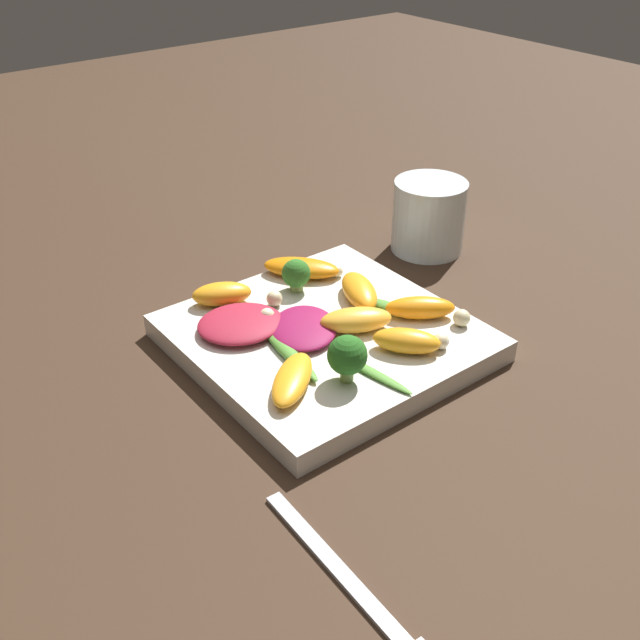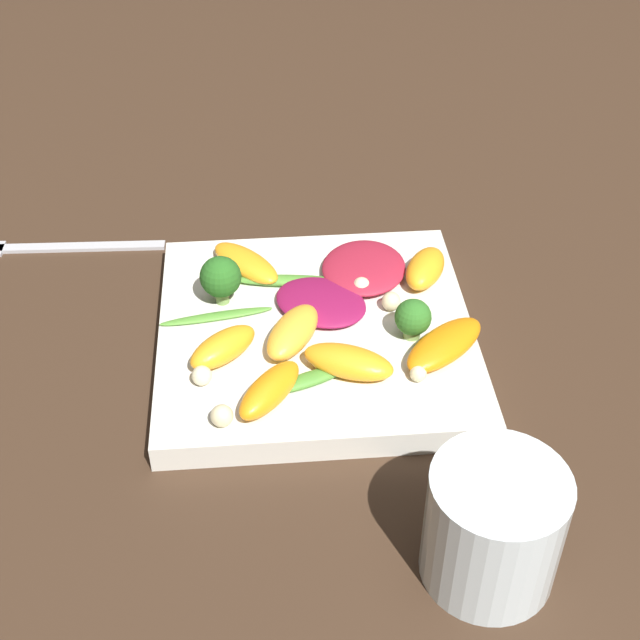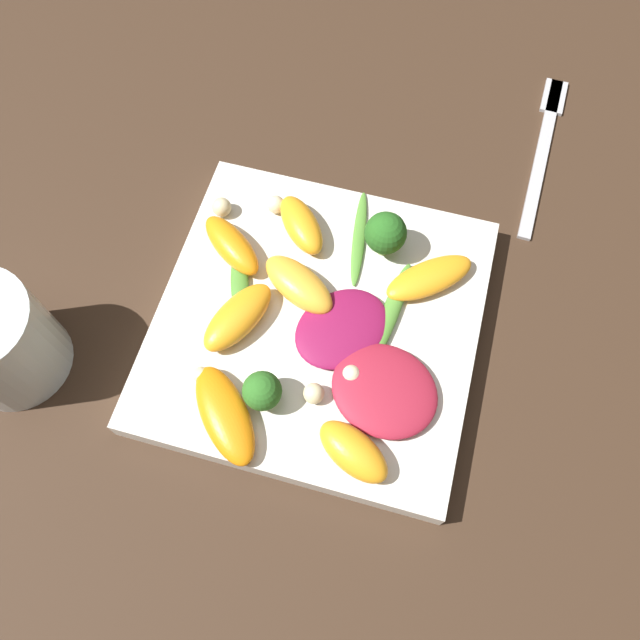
# 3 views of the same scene
# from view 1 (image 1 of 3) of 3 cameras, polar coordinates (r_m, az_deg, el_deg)

# --- Properties ---
(ground_plane) EXTENTS (2.40, 2.40, 0.00)m
(ground_plane) POSITION_cam_1_polar(r_m,az_deg,el_deg) (0.70, 0.42, -2.10)
(ground_plane) COLOR #382619
(plate) EXTENTS (0.25, 0.25, 0.02)m
(plate) POSITION_cam_1_polar(r_m,az_deg,el_deg) (0.70, 0.42, -1.37)
(plate) COLOR silver
(plate) RESTS_ON ground_plane
(drinking_glass) EXTENTS (0.08, 0.08, 0.08)m
(drinking_glass) POSITION_cam_1_polar(r_m,az_deg,el_deg) (0.87, 8.28, 7.83)
(drinking_glass) COLOR silver
(drinking_glass) RESTS_ON ground_plane
(fork) EXTENTS (0.19, 0.02, 0.01)m
(fork) POSITION_cam_1_polar(r_m,az_deg,el_deg) (0.49, 4.15, -21.04)
(fork) COLOR #B2B2B7
(fork) RESTS_ON ground_plane
(radicchio_leaf_0) EXTENTS (0.09, 0.10, 0.01)m
(radicchio_leaf_0) POSITION_cam_1_polar(r_m,az_deg,el_deg) (0.69, -6.07, -0.26)
(radicchio_leaf_0) COLOR maroon
(radicchio_leaf_0) RESTS_ON plate
(radicchio_leaf_1) EXTENTS (0.10, 0.09, 0.01)m
(radicchio_leaf_1) POSITION_cam_1_polar(r_m,az_deg,el_deg) (0.68, -1.25, -0.59)
(radicchio_leaf_1) COLOR maroon
(radicchio_leaf_1) RESTS_ON plate
(orange_segment_0) EXTENTS (0.08, 0.08, 0.02)m
(orange_segment_0) POSITION_cam_1_polar(r_m,az_deg,el_deg) (0.77, -1.42, 4.00)
(orange_segment_0) COLOR orange
(orange_segment_0) RESTS_ON plate
(orange_segment_1) EXTENTS (0.07, 0.06, 0.02)m
(orange_segment_1) POSITION_cam_1_polar(r_m,az_deg,el_deg) (0.73, 3.01, 2.24)
(orange_segment_1) COLOR orange
(orange_segment_1) RESTS_ON plate
(orange_segment_2) EXTENTS (0.06, 0.06, 0.02)m
(orange_segment_2) POSITION_cam_1_polar(r_m,az_deg,el_deg) (0.66, 6.62, -1.59)
(orange_segment_2) COLOR orange
(orange_segment_2) RESTS_ON plate
(orange_segment_3) EXTENTS (0.05, 0.06, 0.02)m
(orange_segment_3) POSITION_cam_1_polar(r_m,az_deg,el_deg) (0.73, -7.49, 1.98)
(orange_segment_3) COLOR orange
(orange_segment_3) RESTS_ON plate
(orange_segment_4) EXTENTS (0.06, 0.07, 0.02)m
(orange_segment_4) POSITION_cam_1_polar(r_m,az_deg,el_deg) (0.68, 2.76, 0.01)
(orange_segment_4) COLOR #FCAD33
(orange_segment_4) RESTS_ON plate
(orange_segment_5) EXTENTS (0.06, 0.07, 0.02)m
(orange_segment_5) POSITION_cam_1_polar(r_m,az_deg,el_deg) (0.71, 7.64, 0.94)
(orange_segment_5) COLOR orange
(orange_segment_5) RESTS_ON plate
(orange_segment_6) EXTENTS (0.07, 0.08, 0.02)m
(orange_segment_6) POSITION_cam_1_polar(r_m,az_deg,el_deg) (0.61, -2.12, -4.53)
(orange_segment_6) COLOR orange
(orange_segment_6) RESTS_ON plate
(broccoli_floret_0) EXTENTS (0.03, 0.03, 0.04)m
(broccoli_floret_0) POSITION_cam_1_polar(r_m,az_deg,el_deg) (0.61, 2.09, -2.75)
(broccoli_floret_0) COLOR #7A9E51
(broccoli_floret_0) RESTS_ON plate
(broccoli_floret_1) EXTENTS (0.03, 0.03, 0.03)m
(broccoli_floret_1) POSITION_cam_1_polar(r_m,az_deg,el_deg) (0.74, -1.83, 3.51)
(broccoli_floret_1) COLOR #7A9E51
(broccoli_floret_1) RESTS_ON plate
(arugula_sprig_0) EXTENTS (0.09, 0.02, 0.00)m
(arugula_sprig_0) POSITION_cam_1_polar(r_m,az_deg,el_deg) (0.63, 3.81, -3.92)
(arugula_sprig_0) COLOR #518E33
(arugula_sprig_0) RESTS_ON plate
(arugula_sprig_1) EXTENTS (0.06, 0.04, 0.01)m
(arugula_sprig_1) POSITION_cam_1_polar(r_m,az_deg,el_deg) (0.72, 5.12, 1.05)
(arugula_sprig_1) COLOR #47842D
(arugula_sprig_1) RESTS_ON plate
(arugula_sprig_2) EXTENTS (0.10, 0.02, 0.01)m
(arugula_sprig_2) POSITION_cam_1_polar(r_m,az_deg,el_deg) (0.65, -2.37, -2.55)
(arugula_sprig_2) COLOR #518E33
(arugula_sprig_2) RESTS_ON plate
(macadamia_nut_0) EXTENTS (0.01, 0.01, 0.01)m
(macadamia_nut_0) POSITION_cam_1_polar(r_m,az_deg,el_deg) (0.77, 1.30, 3.73)
(macadamia_nut_0) COLOR beige
(macadamia_nut_0) RESTS_ON plate
(macadamia_nut_1) EXTENTS (0.01, 0.01, 0.01)m
(macadamia_nut_1) POSITION_cam_1_polar(r_m,az_deg,el_deg) (0.67, 9.18, -1.59)
(macadamia_nut_1) COLOR beige
(macadamia_nut_1) RESTS_ON plate
(macadamia_nut_2) EXTENTS (0.02, 0.02, 0.02)m
(macadamia_nut_2) POSITION_cam_1_polar(r_m,az_deg,el_deg) (0.72, -3.50, 1.64)
(macadamia_nut_2) COLOR beige
(macadamia_nut_2) RESTS_ON plate
(macadamia_nut_3) EXTENTS (0.02, 0.02, 0.02)m
(macadamia_nut_3) POSITION_cam_1_polar(r_m,az_deg,el_deg) (0.70, 10.74, 0.17)
(macadamia_nut_3) COLOR beige
(macadamia_nut_3) RESTS_ON plate
(macadamia_nut_4) EXTENTS (0.01, 0.01, 0.01)m
(macadamia_nut_4) POSITION_cam_1_polar(r_m,az_deg,el_deg) (0.70, -4.05, 0.32)
(macadamia_nut_4) COLOR beige
(macadamia_nut_4) RESTS_ON plate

